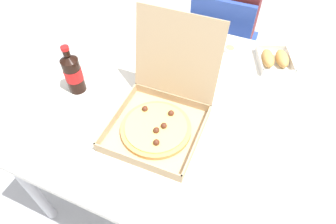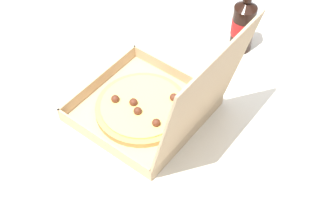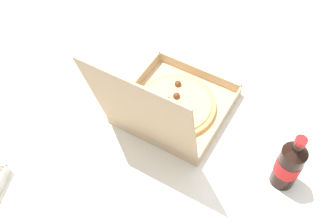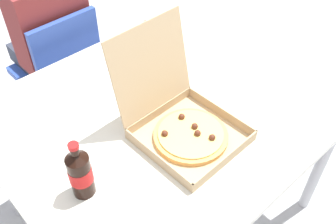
{
  "view_description": "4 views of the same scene",
  "coord_description": "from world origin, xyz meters",
  "px_view_note": "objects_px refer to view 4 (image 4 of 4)",
  "views": [
    {
      "loc": [
        0.28,
        -0.77,
        1.59
      ],
      "look_at": [
        -0.01,
        -0.13,
        0.77
      ],
      "focal_mm": 30.42,
      "sensor_mm": 36.0,
      "label": 1
    },
    {
      "loc": [
        0.58,
        0.39,
        1.71
      ],
      "look_at": [
        -0.05,
        -0.11,
        0.75
      ],
      "focal_mm": 48.0,
      "sensor_mm": 36.0,
      "label": 2
    },
    {
      "loc": [
        -0.43,
        0.51,
        1.76
      ],
      "look_at": [
        -0.03,
        -0.14,
        0.74
      ],
      "focal_mm": 41.16,
      "sensor_mm": 36.0,
      "label": 3
    },
    {
      "loc": [
        -0.72,
        -0.82,
        1.75
      ],
      "look_at": [
        -0.02,
        -0.06,
        0.75
      ],
      "focal_mm": 41.03,
      "sensor_mm": 36.0,
      "label": 4
    }
  ],
  "objects_px": {
    "diner_person": "(48,32)",
    "bread_side_box": "(155,33)",
    "chair": "(62,69)",
    "paper_menu": "(92,81)",
    "dipping_sauce_cup": "(117,52)",
    "pizza_box_open": "(183,122)",
    "cola_bottle": "(80,173)"
  },
  "relations": [
    {
      "from": "chair",
      "to": "cola_bottle",
      "type": "bearing_deg",
      "value": -114.39
    },
    {
      "from": "bread_side_box",
      "to": "cola_bottle",
      "type": "relative_size",
      "value": 1.03
    },
    {
      "from": "diner_person",
      "to": "dipping_sauce_cup",
      "type": "height_order",
      "value": "diner_person"
    },
    {
      "from": "dipping_sauce_cup",
      "to": "bread_side_box",
      "type": "bearing_deg",
      "value": -3.14
    },
    {
      "from": "chair",
      "to": "paper_menu",
      "type": "relative_size",
      "value": 3.95
    },
    {
      "from": "diner_person",
      "to": "paper_menu",
      "type": "distance_m",
      "value": 0.52
    },
    {
      "from": "diner_person",
      "to": "cola_bottle",
      "type": "relative_size",
      "value": 5.14
    },
    {
      "from": "diner_person",
      "to": "pizza_box_open",
      "type": "xyz_separation_m",
      "value": [
        0.0,
        -0.99,
        0.08
      ]
    },
    {
      "from": "cola_bottle",
      "to": "diner_person",
      "type": "bearing_deg",
      "value": 66.98
    },
    {
      "from": "chair",
      "to": "dipping_sauce_cup",
      "type": "height_order",
      "value": "chair"
    },
    {
      "from": "bread_side_box",
      "to": "diner_person",
      "type": "bearing_deg",
      "value": 127.57
    },
    {
      "from": "pizza_box_open",
      "to": "dipping_sauce_cup",
      "type": "bearing_deg",
      "value": 77.67
    },
    {
      "from": "pizza_box_open",
      "to": "bread_side_box",
      "type": "xyz_separation_m",
      "value": [
        0.34,
        0.55,
        -0.03
      ]
    },
    {
      "from": "bread_side_box",
      "to": "dipping_sauce_cup",
      "type": "height_order",
      "value": "bread_side_box"
    },
    {
      "from": "pizza_box_open",
      "to": "bread_side_box",
      "type": "distance_m",
      "value": 0.64
    },
    {
      "from": "diner_person",
      "to": "pizza_box_open",
      "type": "distance_m",
      "value": 0.99
    },
    {
      "from": "pizza_box_open",
      "to": "dipping_sauce_cup",
      "type": "height_order",
      "value": "pizza_box_open"
    },
    {
      "from": "paper_menu",
      "to": "dipping_sauce_cup",
      "type": "distance_m",
      "value": 0.21
    },
    {
      "from": "paper_menu",
      "to": "chair",
      "type": "bearing_deg",
      "value": 102.05
    },
    {
      "from": "bread_side_box",
      "to": "cola_bottle",
      "type": "distance_m",
      "value": 0.91
    },
    {
      "from": "dipping_sauce_cup",
      "to": "chair",
      "type": "bearing_deg",
      "value": 108.0
    },
    {
      "from": "paper_menu",
      "to": "dipping_sauce_cup",
      "type": "height_order",
      "value": "dipping_sauce_cup"
    },
    {
      "from": "chair",
      "to": "pizza_box_open",
      "type": "distance_m",
      "value": 0.97
    },
    {
      "from": "paper_menu",
      "to": "cola_bottle",
      "type": "bearing_deg",
      "value": -105.42
    },
    {
      "from": "chair",
      "to": "diner_person",
      "type": "xyz_separation_m",
      "value": [
        -0.0,
        0.06,
        0.21
      ]
    },
    {
      "from": "chair",
      "to": "paper_menu",
      "type": "bearing_deg",
      "value": -99.33
    },
    {
      "from": "diner_person",
      "to": "pizza_box_open",
      "type": "relative_size",
      "value": 2.75
    },
    {
      "from": "paper_menu",
      "to": "dipping_sauce_cup",
      "type": "relative_size",
      "value": 3.75
    },
    {
      "from": "diner_person",
      "to": "paper_menu",
      "type": "bearing_deg",
      "value": -98.18
    },
    {
      "from": "cola_bottle",
      "to": "dipping_sauce_cup",
      "type": "xyz_separation_m",
      "value": [
        0.53,
        0.53,
        -0.08
      ]
    },
    {
      "from": "cola_bottle",
      "to": "pizza_box_open",
      "type": "bearing_deg",
      "value": -4.05
    },
    {
      "from": "diner_person",
      "to": "bread_side_box",
      "type": "bearing_deg",
      "value": -52.43
    }
  ]
}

